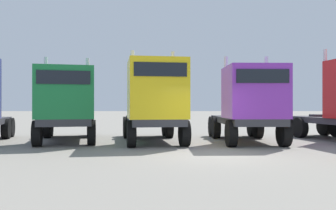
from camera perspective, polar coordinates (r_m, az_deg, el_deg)
name	(u,v)px	position (r m, az deg, el deg)	size (l,w,h in m)	color
ground	(214,155)	(12.28, 7.44, -8.06)	(200.00, 200.00, 0.00)	gray
semi_truck_green	(67,104)	(16.80, -16.00, 0.12)	(3.89, 6.77, 3.97)	#333338
semi_truck_yellow	(155,101)	(15.78, -2.10, 0.68)	(3.49, 6.72, 4.25)	#333338
semi_truck_purple	(250,104)	(16.25, 13.10, 0.22)	(2.73, 6.27, 3.99)	#333338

